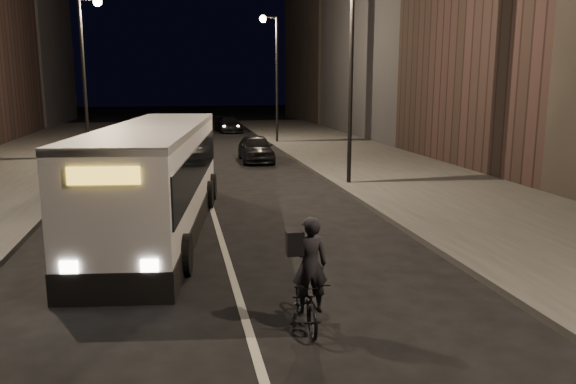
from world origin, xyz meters
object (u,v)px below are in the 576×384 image
car_near (256,148)px  car_mid (163,144)px  city_bus (157,174)px  car_far (229,124)px  streetlight_right_far (273,62)px  cyclist_on_bicycle (308,290)px  streetlight_right_mid (345,47)px  streetlight_left_far (88,56)px

car_near → car_mid: size_ratio=1.05×
city_bus → car_far: (4.86, 30.86, -0.96)m
streetlight_right_far → cyclist_on_bicycle: bearing=-98.7°
streetlight_right_mid → streetlight_left_far: size_ratio=1.00×
streetlight_right_far → cyclist_on_bicycle: (-4.33, -28.37, -4.71)m
streetlight_right_mid → car_mid: streetlight_right_mid is taller
streetlight_right_mid → car_near: bearing=107.0°
streetlight_right_mid → car_mid: 14.07m
city_bus → streetlight_left_far: bearing=111.5°
streetlight_right_far → city_bus: streetlight_right_far is taller
streetlight_right_far → car_mid: streetlight_right_far is taller
car_mid → city_bus: bearing=84.8°
streetlight_right_mid → cyclist_on_bicycle: 13.93m
car_near → car_mid: bearing=145.0°
streetlight_right_far → car_near: (-2.35, -8.29, -4.67)m
city_bus → car_near: 13.92m
cyclist_on_bicycle → streetlight_right_far: bearing=83.1°
cyclist_on_bicycle → car_mid: 23.71m
streetlight_right_far → streetlight_left_far: size_ratio=1.00×
streetlight_left_far → cyclist_on_bicycle: streetlight_left_far is taller
streetlight_right_far → car_near: size_ratio=2.00×
cyclist_on_bicycle → car_near: 20.17m
cyclist_on_bicycle → car_far: bearing=88.3°
car_mid → car_far: (5.05, 14.28, 0.01)m
streetlight_right_mid → city_bus: (-6.93, -5.41, -3.76)m
car_near → city_bus: bearing=-108.2°
car_far → car_mid: bearing=-115.0°
streetlight_right_far → car_mid: 9.81m
city_bus → car_mid: city_bus is taller
streetlight_right_far → city_bus: 22.81m
car_mid → streetlight_right_far: bearing=-151.8°
streetlight_right_far → car_mid: (-7.12, -4.82, -4.72)m
car_near → car_far: 17.75m
streetlight_right_mid → streetlight_left_far: same height
streetlight_right_mid → streetlight_left_far: bearing=136.8°
streetlight_left_far → cyclist_on_bicycle: 23.72m
streetlight_right_mid → streetlight_right_far: 16.00m
streetlight_left_far → car_far: streetlight_left_far is taller
streetlight_left_far → streetlight_right_far: bearing=29.4°
streetlight_right_far → cyclist_on_bicycle: 29.08m
car_near → car_mid: 5.90m
streetlight_left_far → car_near: 9.80m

